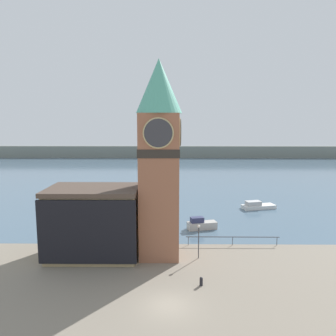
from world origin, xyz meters
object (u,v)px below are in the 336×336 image
at_px(lamp_post, 199,235).
at_px(pier_building, 94,222).
at_px(clock_tower, 159,155).
at_px(mooring_bollard_near, 201,281).
at_px(boat_far, 257,206).
at_px(boat_near, 201,224).

bearing_deg(lamp_post, pier_building, 176.70).
distance_m(clock_tower, mooring_bollard_near, 13.83).
bearing_deg(pier_building, mooring_bollard_near, -30.68).
bearing_deg(mooring_bollard_near, lamp_post, 87.69).
xyz_separation_m(clock_tower, pier_building, (-7.45, -0.12, -7.64)).
distance_m(clock_tower, pier_building, 10.68).
distance_m(mooring_bollard_near, lamp_post, 6.61).
distance_m(pier_building, boat_far, 31.93).
xyz_separation_m(mooring_bollard_near, lamp_post, (0.25, 6.20, 2.27)).
bearing_deg(lamp_post, clock_tower, 169.60).
relative_size(boat_near, lamp_post, 1.13).
bearing_deg(pier_building, boat_far, 40.85).
bearing_deg(pier_building, boat_near, 35.93).
bearing_deg(boat_far, mooring_bollard_near, -128.67).
bearing_deg(mooring_bollard_near, boat_far, 65.83).
distance_m(boat_far, lamp_post, 24.75).
height_order(boat_near, lamp_post, lamp_post).
xyz_separation_m(pier_building, mooring_bollard_near, (11.60, -6.88, -3.53)).
distance_m(pier_building, boat_near, 16.46).
bearing_deg(mooring_bollard_near, clock_tower, 120.63).
bearing_deg(clock_tower, mooring_bollard_near, -59.37).
bearing_deg(boat_far, boat_near, -148.60).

